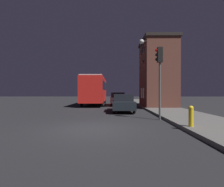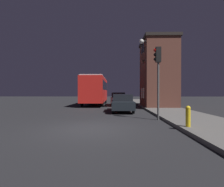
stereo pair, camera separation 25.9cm
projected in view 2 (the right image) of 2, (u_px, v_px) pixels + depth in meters
The scene contains 10 objects.
ground_plane at pixel (90, 128), 7.97m from camera, with size 120.00×120.00×0.00m, color black.
sidewalk at pixel (217, 127), 7.86m from camera, with size 3.55×60.00×0.17m.
brick_building at pixel (158, 73), 18.96m from camera, with size 3.49×4.98×7.20m.
streetlamp at pixel (147, 60), 16.75m from camera, with size 1.19×0.44×6.59m.
traffic_light at pixel (158, 68), 10.36m from camera, with size 0.43×0.24×4.34m.
bare_tree at pixel (151, 81), 18.28m from camera, with size 1.70×1.30×5.06m.
bus at pixel (95, 89), 23.06m from camera, with size 2.60×9.78×3.58m.
car_near_lane at pixel (122, 103), 15.02m from camera, with size 1.76×4.68×1.48m.
car_mid_lane at pixel (118, 99), 22.71m from camera, with size 1.88×3.94×1.63m.
fire_hydrant at pixel (188, 116), 7.53m from camera, with size 0.21×0.21×0.91m.
Camera 2 is at (1.16, -7.94, 1.66)m, focal length 28.00 mm.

